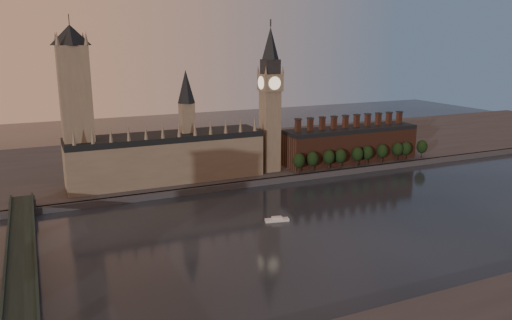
# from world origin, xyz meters

# --- Properties ---
(ground) EXTENTS (900.00, 900.00, 0.00)m
(ground) POSITION_xyz_m (0.00, 0.00, 0.00)
(ground) COLOR black
(ground) RESTS_ON ground
(north_bank) EXTENTS (900.00, 182.00, 4.00)m
(north_bank) POSITION_xyz_m (0.00, 178.04, 2.00)
(north_bank) COLOR #424247
(north_bank) RESTS_ON ground
(palace_of_westminster) EXTENTS (130.00, 30.30, 74.00)m
(palace_of_westminster) POSITION_xyz_m (-64.41, 114.91, 21.63)
(palace_of_westminster) COLOR #82725C
(palace_of_westminster) RESTS_ON north_bank
(victoria_tower) EXTENTS (24.00, 24.00, 108.00)m
(victoria_tower) POSITION_xyz_m (-120.00, 115.00, 59.09)
(victoria_tower) COLOR #82725C
(victoria_tower) RESTS_ON north_bank
(big_ben) EXTENTS (15.00, 15.00, 107.00)m
(big_ben) POSITION_xyz_m (10.00, 110.00, 56.83)
(big_ben) COLOR #82725C
(big_ben) RESTS_ON north_bank
(chimney_block) EXTENTS (110.00, 25.00, 37.00)m
(chimney_block) POSITION_xyz_m (80.00, 110.00, 17.82)
(chimney_block) COLOR #542D20
(chimney_block) RESTS_ON north_bank
(embankment_tree_0) EXTENTS (8.60, 8.60, 14.88)m
(embankment_tree_0) POSITION_xyz_m (25.18, 93.70, 13.47)
(embankment_tree_0) COLOR black
(embankment_tree_0) RESTS_ON north_bank
(embankment_tree_1) EXTENTS (8.60, 8.60, 14.88)m
(embankment_tree_1) POSITION_xyz_m (36.68, 94.07, 13.47)
(embankment_tree_1) COLOR black
(embankment_tree_1) RESTS_ON north_bank
(embankment_tree_2) EXTENTS (8.60, 8.60, 14.88)m
(embankment_tree_2) POSITION_xyz_m (50.58, 94.18, 13.47)
(embankment_tree_2) COLOR black
(embankment_tree_2) RESTS_ON north_bank
(embankment_tree_3) EXTENTS (8.60, 8.60, 14.88)m
(embankment_tree_3) POSITION_xyz_m (60.31, 93.59, 13.47)
(embankment_tree_3) COLOR black
(embankment_tree_3) RESTS_ON north_bank
(embankment_tree_4) EXTENTS (8.60, 8.60, 14.88)m
(embankment_tree_4) POSITION_xyz_m (75.64, 93.75, 13.47)
(embankment_tree_4) COLOR black
(embankment_tree_4) RESTS_ON north_bank
(embankment_tree_5) EXTENTS (8.60, 8.60, 14.88)m
(embankment_tree_5) POSITION_xyz_m (85.34, 94.54, 13.47)
(embankment_tree_5) COLOR black
(embankment_tree_5) RESTS_ON north_bank
(embankment_tree_6) EXTENTS (8.60, 8.60, 14.88)m
(embankment_tree_6) POSITION_xyz_m (99.37, 94.57, 13.47)
(embankment_tree_6) COLOR black
(embankment_tree_6) RESTS_ON north_bank
(embankment_tree_7) EXTENTS (8.60, 8.60, 14.88)m
(embankment_tree_7) POSITION_xyz_m (114.79, 95.17, 13.47)
(embankment_tree_7) COLOR black
(embankment_tree_7) RESTS_ON north_bank
(embankment_tree_8) EXTENTS (8.60, 8.60, 14.88)m
(embankment_tree_8) POSITION_xyz_m (122.38, 94.41, 13.47)
(embankment_tree_8) COLOR black
(embankment_tree_8) RESTS_ON north_bank
(embankment_tree_9) EXTENTS (8.60, 8.60, 14.88)m
(embankment_tree_9) POSITION_xyz_m (139.05, 94.50, 13.47)
(embankment_tree_9) COLOR black
(embankment_tree_9) RESTS_ON north_bank
(westminster_bridge) EXTENTS (14.00, 200.00, 11.55)m
(westminster_bridge) POSITION_xyz_m (-155.00, -2.70, 7.44)
(westminster_bridge) COLOR #1C2B27
(westminster_bridge) RESTS_ON ground
(river_boat) EXTENTS (13.63, 6.56, 2.63)m
(river_boat) POSITION_xyz_m (-28.07, 22.41, 1.01)
(river_boat) COLOR silver
(river_boat) RESTS_ON ground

